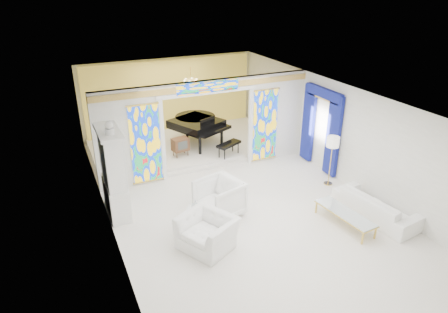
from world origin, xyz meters
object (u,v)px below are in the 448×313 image
sofa (376,206)px  coffee_table (345,213)px  china_cabinet (113,174)px  grand_piano (197,123)px  tv_console (180,144)px  armchair_left (207,232)px  armchair_right (219,198)px

sofa → coffee_table: (-0.99, 0.03, 0.02)m
china_cabinet → grand_piano: 4.95m
tv_console → armchair_left: bearing=-110.2°
coffee_table → grand_piano: bearing=103.8°
china_cabinet → tv_console: (2.64, 2.49, -0.58)m
china_cabinet → sofa: 6.93m
sofa → grand_piano: 6.95m
armchair_right → tv_console: armchair_right is taller
armchair_right → coffee_table: bearing=41.4°
armchair_left → tv_console: size_ratio=1.92×
china_cabinet → armchair_right: 2.84m
armchair_left → tv_console: bearing=140.7°
sofa → tv_console: size_ratio=3.58×
coffee_table → sofa: bearing=-1.5°
sofa → china_cabinet: bearing=56.3°
armchair_right → sofa: bearing=48.8°
china_cabinet → tv_console: china_cabinet is taller
tv_console → china_cabinet: bearing=-145.4°
coffee_table → armchair_left: bearing=170.0°
armchair_left → armchair_right: size_ratio=1.11×
armchair_left → sofa: armchair_left is taller
china_cabinet → sofa: china_cabinet is taller
china_cabinet → sofa: size_ratio=1.19×
grand_piano → tv_console: 1.36m
china_cabinet → coffee_table: size_ratio=1.54×
china_cabinet → armchair_right: size_ratio=2.48×
armchair_right → sofa: 4.13m
armchair_right → grand_piano: grand_piano is taller
sofa → tv_console: 6.57m
sofa → tv_console: bearing=25.1°
china_cabinet → grand_piano: china_cabinet is taller
coffee_table → tv_console: bearing=114.7°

